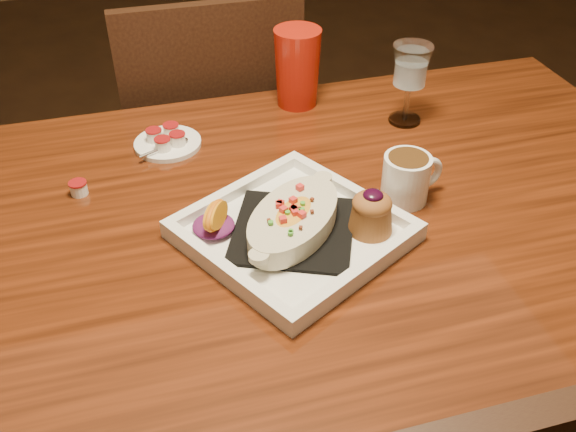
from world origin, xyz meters
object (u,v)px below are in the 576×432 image
object	(u,v)px
goblet	(411,70)
table	(273,272)
chair_far	(211,152)
coffee_mug	(407,176)
plate	(300,225)
saucer	(167,142)
red_tumbler	(297,68)

from	to	relation	value
goblet	table	bearing A→B (deg)	-143.10
chair_far	coffee_mug	world-z (taller)	chair_far
plate	coffee_mug	size ratio (longest dim) A/B	3.58
plate	goblet	world-z (taller)	goblet
goblet	saucer	size ratio (longest dim) A/B	1.26
red_tumbler	saucer	bearing A→B (deg)	-160.82
chair_far	goblet	xyz separation A→B (m)	(0.33, -0.38, 0.35)
chair_far	saucer	xyz separation A→B (m)	(-0.13, -0.35, 0.25)
coffee_mug	saucer	distance (m)	0.45
plate	table	bearing A→B (deg)	104.16
table	saucer	distance (m)	0.33
saucer	red_tumbler	xyz separation A→B (m)	(0.28, 0.10, 0.07)
chair_far	coffee_mug	size ratio (longest dim) A/B	8.56
chair_far	table	bearing A→B (deg)	90.00
coffee_mug	goblet	size ratio (longest dim) A/B	0.69
plate	saucer	distance (m)	0.36
table	chair_far	bearing A→B (deg)	90.00
table	goblet	size ratio (longest dim) A/B	9.57
plate	red_tumbler	world-z (taller)	red_tumbler
table	chair_far	distance (m)	0.65
chair_far	plate	world-z (taller)	chair_far
table	saucer	xyz separation A→B (m)	(-0.13, 0.28, 0.11)
table	coffee_mug	world-z (taller)	coffee_mug
red_tumbler	goblet	bearing A→B (deg)	-35.20
table	goblet	xyz separation A→B (m)	(0.33, 0.25, 0.21)
saucer	plate	bearing A→B (deg)	-63.20
plate	saucer	world-z (taller)	plate
plate	coffee_mug	world-z (taller)	plate
coffee_mug	table	bearing A→B (deg)	174.28
coffee_mug	saucer	world-z (taller)	coffee_mug
saucer	goblet	bearing A→B (deg)	-3.95
chair_far	red_tumbler	size ratio (longest dim) A/B	5.92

